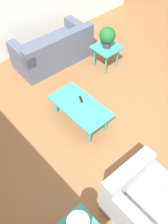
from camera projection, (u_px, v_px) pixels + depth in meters
ground_plane at (112, 126)px, 4.80m from camera, size 14.00×14.00×0.00m
sofa at (54, 50)px, 5.81m from camera, size 0.90×1.74×0.79m
armchair at (141, 199)px, 3.57m from camera, size 0.88×0.86×0.79m
coffee_table at (80, 107)px, 4.61m from camera, size 1.13×0.59×0.42m
side_table_plant at (106, 50)px, 5.59m from camera, size 0.52×0.52×0.52m
potted_plant at (107, 36)px, 5.34m from camera, size 0.34×0.34×0.45m
remote_control at (81, 99)px, 4.66m from camera, size 0.16×0.11×0.02m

